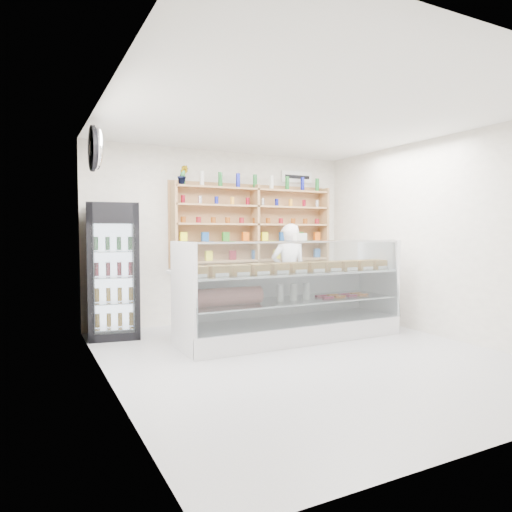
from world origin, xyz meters
TOP-DOWN VIEW (x-y plane):
  - room at (0.00, 0.00)m, footprint 5.00×5.00m
  - display_counter at (0.30, 0.86)m, footprint 3.13×0.93m
  - shop_worker at (0.90, 1.92)m, footprint 0.66×0.51m
  - drinks_cooler at (-1.85, 2.07)m, footprint 0.77×0.75m
  - wall_shelving at (0.50, 2.34)m, footprint 2.84×0.28m
  - potted_plant at (-0.75, 2.34)m, footprint 0.19×0.17m
  - security_mirror at (-2.17, 1.20)m, footprint 0.15×0.50m
  - wall_sign at (1.40, 2.47)m, footprint 0.62×0.03m

SIDE VIEW (x-z plane):
  - display_counter at x=0.30m, z-range -0.31..1.05m
  - shop_worker at x=0.90m, z-range 0.00..1.61m
  - drinks_cooler at x=-1.85m, z-range 0.00..1.87m
  - room at x=0.00m, z-range -1.10..3.90m
  - wall_shelving at x=0.50m, z-range 0.93..2.26m
  - potted_plant at x=-0.75m, z-range 2.20..2.49m
  - security_mirror at x=-2.17m, z-range 2.20..2.70m
  - wall_sign at x=1.40m, z-range 2.35..2.55m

